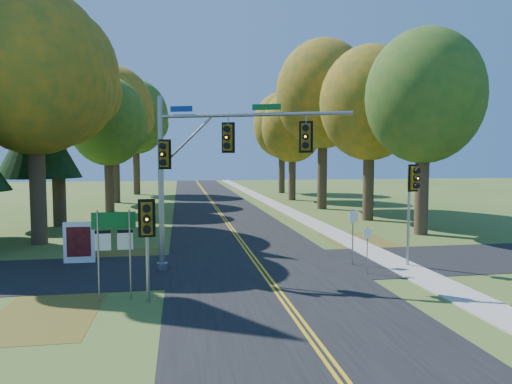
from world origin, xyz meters
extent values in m
plane|color=#3E5B20|center=(0.00, 0.00, 0.00)|extent=(160.00, 160.00, 0.00)
cube|color=black|center=(0.00, 0.00, 0.01)|extent=(8.00, 160.00, 0.02)
cube|color=black|center=(0.00, 2.00, 0.01)|extent=(60.00, 6.00, 0.02)
cube|color=gold|center=(-0.10, 0.00, 0.03)|extent=(0.10, 160.00, 0.01)
cube|color=gold|center=(0.10, 0.00, 0.03)|extent=(0.10, 160.00, 0.01)
cube|color=#9E998E|center=(6.20, 0.00, 0.03)|extent=(1.60, 160.00, 0.06)
cube|color=brown|center=(-6.50, 4.00, 0.01)|extent=(4.00, 6.00, 0.00)
cube|color=brown|center=(6.80, 6.00, 0.01)|extent=(3.50, 8.00, 0.00)
cube|color=brown|center=(-7.50, -3.00, 0.01)|extent=(3.00, 5.00, 0.00)
cylinder|color=#38281C|center=(-11.20, 9.30, 3.38)|extent=(0.86, 0.86, 6.75)
ellipsoid|color=#B87418|center=(-11.20, 9.30, 9.55)|extent=(8.00, 8.00, 9.20)
sphere|color=#B87418|center=(-9.60, 10.50, 8.75)|extent=(4.80, 4.80, 4.80)
sphere|color=#B87418|center=(-12.60, 8.50, 10.35)|extent=(4.40, 4.40, 4.40)
cylinder|color=#38281C|center=(11.50, 8.70, 3.04)|extent=(0.83, 0.83, 6.08)
ellipsoid|color=#516920|center=(11.50, 8.70, 8.60)|extent=(7.20, 7.20, 8.28)
sphere|color=#516920|center=(12.94, 9.78, 7.88)|extent=(4.32, 4.32, 4.32)
sphere|color=#516920|center=(10.24, 7.98, 9.32)|extent=(3.96, 3.96, 3.96)
cylinder|color=#38281C|center=(-11.80, 16.20, 3.71)|extent=(0.89, 0.89, 7.42)
ellipsoid|color=#B87418|center=(-11.80, 16.20, 10.43)|extent=(8.60, 8.60, 9.89)
sphere|color=#B87418|center=(-10.08, 17.49, 9.57)|extent=(5.16, 5.16, 5.16)
sphere|color=#B87418|center=(-13.30, 15.34, 11.29)|extent=(4.73, 4.73, 4.73)
cylinder|color=#38281C|center=(10.90, 15.50, 3.15)|extent=(0.84, 0.84, 6.30)
ellipsoid|color=#B87418|center=(10.90, 15.50, 8.96)|extent=(7.60, 7.60, 8.74)
sphere|color=#B87418|center=(12.42, 16.64, 8.20)|extent=(4.56, 4.56, 4.56)
sphere|color=#B87418|center=(9.57, 14.74, 9.72)|extent=(4.18, 4.18, 4.18)
cylinder|color=#38281C|center=(-9.60, 24.40, 2.81)|extent=(0.81, 0.81, 5.62)
ellipsoid|color=#516920|center=(-9.60, 24.40, 8.00)|extent=(6.80, 6.80, 7.82)
sphere|color=#516920|center=(-8.24, 25.42, 7.33)|extent=(4.08, 4.08, 4.08)
sphere|color=#516920|center=(-10.79, 23.72, 8.69)|extent=(3.74, 3.74, 3.74)
cylinder|color=#38281C|center=(9.80, 23.60, 3.83)|extent=(0.90, 0.90, 7.65)
ellipsoid|color=#B87418|center=(9.80, 23.60, 10.73)|extent=(8.80, 8.80, 10.12)
sphere|color=#B87418|center=(11.56, 24.92, 9.85)|extent=(5.28, 5.28, 5.28)
sphere|color=#B87418|center=(8.26, 22.72, 11.61)|extent=(4.84, 4.84, 4.84)
cylinder|color=#38281C|center=(-10.20, 33.10, 3.49)|extent=(0.87, 0.87, 6.98)
ellipsoid|color=#B87418|center=(-10.20, 33.10, 9.85)|extent=(8.20, 8.20, 9.43)
sphere|color=#B87418|center=(-8.56, 34.33, 9.03)|extent=(4.92, 4.92, 4.92)
sphere|color=#B87418|center=(-11.63, 32.28, 10.67)|extent=(4.51, 4.51, 4.51)
cylinder|color=#38281C|center=(9.20, 32.80, 2.93)|extent=(0.82, 0.82, 5.85)
ellipsoid|color=#B87418|center=(9.20, 32.80, 8.30)|extent=(7.00, 7.00, 8.05)
sphere|color=#B87418|center=(10.60, 33.85, 7.60)|extent=(4.20, 4.20, 4.20)
sphere|color=#B87418|center=(7.97, 32.10, 9.00)|extent=(3.85, 3.85, 3.85)
cylinder|color=#38281C|center=(-9.00, 44.00, 3.60)|extent=(0.88, 0.88, 7.20)
ellipsoid|color=#516920|center=(-9.00, 44.00, 10.14)|extent=(8.40, 8.40, 9.66)
sphere|color=#516920|center=(-7.32, 45.26, 9.30)|extent=(5.04, 5.04, 5.04)
sphere|color=#516920|center=(-10.47, 43.16, 10.98)|extent=(4.62, 4.62, 4.62)
cylinder|color=#38281C|center=(10.40, 43.50, 3.26)|extent=(0.85, 0.85, 6.53)
ellipsoid|color=#B87418|center=(10.40, 43.50, 9.26)|extent=(7.80, 7.80, 8.97)
sphere|color=#B87418|center=(11.96, 44.67, 8.47)|extent=(4.68, 4.68, 4.68)
sphere|color=#B87418|center=(9.04, 42.72, 10.04)|extent=(4.29, 4.29, 4.29)
cylinder|color=#38281C|center=(-13.00, 16.00, 1.71)|extent=(0.50, 0.50, 3.42)
cone|color=black|center=(-13.00, 16.00, 6.15)|extent=(5.60, 5.60, 5.45)
cone|color=black|center=(-13.00, 16.00, 10.04)|extent=(4.57, 4.57, 5.45)
cone|color=black|center=(-13.00, 16.00, 13.94)|extent=(3.55, 3.55, 5.45)
cylinder|color=gray|center=(-4.20, 2.00, 3.68)|extent=(0.23, 0.23, 7.36)
cylinder|color=gray|center=(-4.20, 2.00, 0.16)|extent=(0.46, 0.46, 0.32)
cylinder|color=gray|center=(-0.52, 0.59, 6.52)|extent=(7.42, 2.95, 0.15)
cylinder|color=gray|center=(-3.12, 1.59, 5.47)|extent=(2.25, 0.94, 2.17)
cylinder|color=gray|center=(-1.45, 0.95, 6.33)|extent=(0.04, 0.04, 0.38)
cube|color=#72590C|center=(-1.45, 0.95, 5.62)|extent=(0.45, 0.42, 1.05)
cube|color=black|center=(-1.45, 0.95, 5.62)|extent=(0.52, 0.22, 1.24)
sphere|color=orange|center=(-1.54, 0.72, 5.62)|extent=(0.19, 0.19, 0.19)
cylinder|color=black|center=(-1.54, 0.72, 5.95)|extent=(0.30, 0.25, 0.25)
cylinder|color=black|center=(-1.54, 0.72, 5.62)|extent=(0.30, 0.25, 0.25)
cylinder|color=black|center=(-1.54, 0.72, 5.28)|extent=(0.30, 0.25, 0.25)
cylinder|color=gray|center=(1.50, -0.18, 6.33)|extent=(0.04, 0.04, 0.38)
cube|color=#72590C|center=(1.50, -0.18, 5.62)|extent=(0.45, 0.42, 1.05)
cube|color=black|center=(1.50, -0.18, 5.62)|extent=(0.52, 0.22, 1.24)
sphere|color=orange|center=(1.41, -0.40, 5.62)|extent=(0.19, 0.19, 0.19)
cylinder|color=black|center=(1.41, -0.40, 5.95)|extent=(0.30, 0.25, 0.25)
cylinder|color=black|center=(1.41, -0.40, 5.62)|extent=(0.30, 0.25, 0.25)
cylinder|color=black|center=(1.41, -0.40, 5.28)|extent=(0.30, 0.25, 0.25)
cube|color=#72590C|center=(-4.01, 1.76, 4.94)|extent=(0.45, 0.42, 1.05)
cube|color=black|center=(-4.01, 1.76, 4.94)|extent=(0.52, 0.22, 1.24)
sphere|color=orange|center=(-4.10, 1.53, 4.94)|extent=(0.19, 0.19, 0.19)
cylinder|color=black|center=(-4.10, 1.53, 5.28)|extent=(0.30, 0.25, 0.25)
cylinder|color=black|center=(-4.10, 1.53, 4.94)|extent=(0.30, 0.25, 0.25)
cylinder|color=black|center=(-4.10, 1.53, 4.61)|extent=(0.30, 0.25, 0.25)
cube|color=navy|center=(-3.32, 1.66, 6.81)|extent=(0.90, 0.38, 0.23)
cube|color=#0C5926|center=(0.02, 0.39, 6.81)|extent=(1.10, 0.45, 0.23)
cylinder|color=#9A9DA3|center=(6.51, 0.94, 2.21)|extent=(0.12, 0.12, 4.43)
cube|color=#72590C|center=(6.56, 0.73, 3.92)|extent=(0.40, 0.37, 1.01)
cube|color=black|center=(6.56, 0.73, 3.92)|extent=(0.52, 0.14, 1.19)
sphere|color=orange|center=(6.60, 0.50, 3.92)|extent=(0.18, 0.18, 0.18)
cylinder|color=black|center=(6.60, 0.50, 4.25)|extent=(0.27, 0.21, 0.24)
cylinder|color=black|center=(6.60, 0.50, 3.92)|extent=(0.27, 0.21, 0.24)
cylinder|color=black|center=(6.60, 0.50, 3.60)|extent=(0.27, 0.21, 0.24)
cylinder|color=#93969B|center=(-4.50, -2.36, 1.69)|extent=(0.13, 0.13, 3.38)
cube|color=#72590C|center=(-4.48, -2.59, 2.85)|extent=(0.38, 0.34, 1.06)
cube|color=black|center=(-4.48, -2.59, 2.85)|extent=(0.55, 0.07, 1.25)
sphere|color=orange|center=(-4.47, -2.84, 2.85)|extent=(0.19, 0.19, 0.19)
cylinder|color=black|center=(-4.47, -2.84, 3.19)|extent=(0.26, 0.19, 0.25)
cylinder|color=black|center=(-4.47, -2.84, 2.85)|extent=(0.26, 0.19, 0.25)
cylinder|color=black|center=(-4.47, -2.84, 2.51)|extent=(0.26, 0.19, 0.25)
cylinder|color=gray|center=(-6.12, -1.98, 1.53)|extent=(0.06, 0.06, 3.07)
cylinder|color=gray|center=(-5.10, -1.93, 1.53)|extent=(0.06, 0.06, 3.07)
cube|color=#0C5823|center=(-5.61, -1.93, 2.71)|extent=(1.43, 0.10, 0.56)
cube|color=silver|center=(-5.61, -1.93, 2.71)|extent=(1.23, 0.06, 0.08)
cube|color=silver|center=(-5.97, -1.94, 1.99)|extent=(0.51, 0.06, 0.56)
cube|color=black|center=(-5.97, -1.94, 2.33)|extent=(0.51, 0.03, 0.10)
cube|color=silver|center=(-5.25, -1.91, 1.99)|extent=(0.51, 0.06, 0.56)
cube|color=black|center=(-5.25, -1.91, 2.33)|extent=(0.51, 0.03, 0.10)
cube|color=white|center=(-7.98, 4.00, 0.94)|extent=(1.36, 0.21, 1.89)
cube|color=maroon|center=(-7.98, 3.90, 1.00)|extent=(1.05, 0.04, 1.36)
cube|color=white|center=(-8.50, 4.01, 0.16)|extent=(0.09, 0.09, 0.31)
cube|color=white|center=(-7.45, 3.99, 0.16)|extent=(0.09, 0.09, 0.31)
cylinder|color=gray|center=(4.20, 1.61, 1.26)|extent=(0.06, 0.06, 2.52)
cube|color=silver|center=(4.21, 1.59, 2.17)|extent=(0.47, 0.19, 0.51)
cylinder|color=gray|center=(4.20, 0.00, 0.98)|extent=(0.04, 0.04, 1.95)
cube|color=white|center=(4.20, -0.02, 1.68)|extent=(0.37, 0.04, 0.40)
cylinder|color=gray|center=(-7.09, 3.76, 1.18)|extent=(0.05, 0.05, 2.35)
cube|color=silver|center=(-7.09, 3.74, 2.03)|extent=(0.42, 0.22, 0.48)
camera|label=1|loc=(-3.41, -17.59, 4.79)|focal=32.00mm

